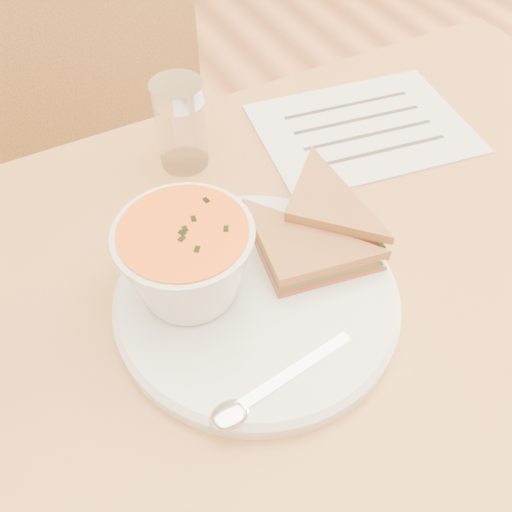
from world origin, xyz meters
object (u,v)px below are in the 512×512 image
chair_far (158,207)px  condiment_shaker (181,125)px  soup_bowl (187,264)px  dining_table (322,417)px  plate (257,300)px

chair_far → condiment_shaker: size_ratio=8.51×
soup_bowl → condiment_shaker: size_ratio=1.15×
soup_bowl → chair_far: bearing=77.8°
chair_far → soup_bowl: chair_far is taller
dining_table → plate: plate is taller
chair_far → condiment_shaker: bearing=80.0°
chair_far → dining_table: bearing=92.3°
dining_table → condiment_shaker: bearing=110.0°
soup_bowl → condiment_shaker: 0.22m
chair_far → plate: 0.53m
dining_table → soup_bowl: (-0.17, 0.04, 0.44)m
dining_table → chair_far: chair_far is taller
plate → condiment_shaker: size_ratio=2.54×
soup_bowl → dining_table: bearing=-13.3°
plate → condiment_shaker: 0.24m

